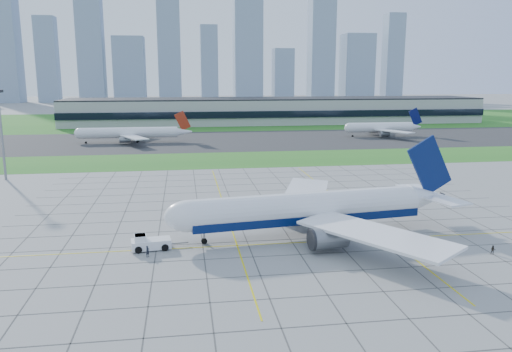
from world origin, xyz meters
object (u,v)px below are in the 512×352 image
Objects in this scene: airliner at (309,209)px; crew_far at (493,250)px; distant_jet_1 at (131,133)px; light_mast at (0,123)px; distant_jet_2 at (382,127)px; pushback_tug at (149,243)px; crew_near at (148,251)px.

airliner is 36.82× the size of crew_far.
light_mast is at bearing -109.57° from distant_jet_1.
light_mast reaches higher than distant_jet_2.
light_mast is 0.60× the size of distant_jet_2.
pushback_tug is at bearing -160.80° from crew_far.
airliner is at bearing 0.65° from pushback_tug.
crew_far is at bearing -35.49° from airliner.
airliner reaches higher than distant_jet_1.
light_mast reaches higher than pushback_tug.
crew_near is 149.69m from distant_jet_1.
crew_far is 168.91m from distant_jet_2.
crew_near is at bearing -97.53° from pushback_tug.
crew_near is (44.79, -70.38, -15.24)m from light_mast.
distant_jet_2 is (74.54, 147.35, -0.45)m from airliner.
distant_jet_2 is at bearing 55.87° from airliner.
distant_jet_1 reaches higher than crew_far.
pushback_tug is at bearing -83.33° from distant_jet_1.
light_mast is at bearing 70.86° from crew_near.
crew_far is 0.04× the size of distant_jet_2.
pushback_tug is 3.62m from crew_near.
crew_far is (101.90, -77.62, -15.40)m from light_mast.
airliner is 31.89m from crew_far.
airliner is 30.60× the size of crew_near.
light_mast reaches higher than crew_near.
light_mast is 2.59× the size of pushback_tug.
light_mast is at bearing -150.32° from distant_jet_2.
crew_near reaches higher than crew_far.
crew_far is (27.86, -14.94, -4.15)m from airliner.
distant_jet_2 reaches higher than crew_far.
airliner is 29.75m from pushback_tug.
distant_jet_1 is (-46.20, 140.99, -0.45)m from airliner.
light_mast is 0.44× the size of airliner.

